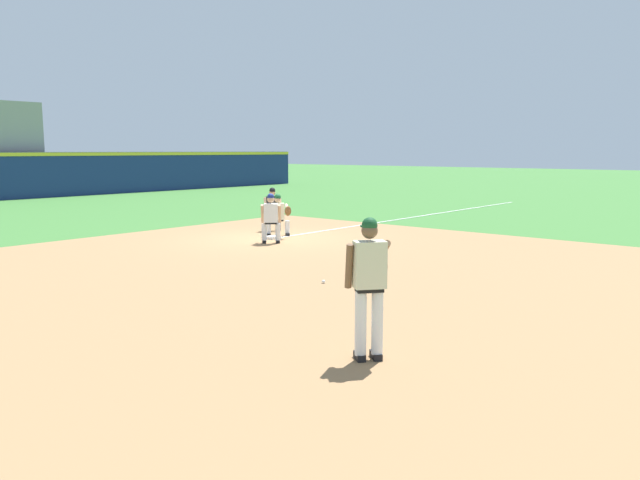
% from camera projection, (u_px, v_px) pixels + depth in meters
% --- Properties ---
extents(ground_plane, '(160.00, 160.00, 0.00)m').
position_uv_depth(ground_plane, '(272.00, 239.00, 19.14)').
color(ground_plane, '#3D7533').
extents(infield_dirt_patch, '(18.00, 18.00, 0.01)m').
position_uv_depth(infield_dirt_patch, '(301.00, 275.00, 13.60)').
color(infield_dirt_patch, '#9E754C').
rests_on(infield_dirt_patch, ground).
extents(foul_line_stripe, '(17.88, 0.10, 0.00)m').
position_uv_depth(foul_line_stripe, '(423.00, 216.00, 25.90)').
color(foul_line_stripe, white).
rests_on(foul_line_stripe, ground).
extents(first_base_bag, '(0.38, 0.38, 0.09)m').
position_uv_depth(first_base_bag, '(272.00, 237.00, 19.13)').
color(first_base_bag, white).
rests_on(first_base_bag, ground).
extents(baseball, '(0.07, 0.07, 0.07)m').
position_uv_depth(baseball, '(324.00, 282.00, 12.72)').
color(baseball, white).
rests_on(baseball, ground).
extents(pitcher, '(0.85, 0.54, 1.86)m').
position_uv_depth(pitcher, '(370.00, 279.00, 7.95)').
color(pitcher, black).
rests_on(pitcher, ground).
extents(first_baseman, '(0.71, 1.09, 1.34)m').
position_uv_depth(first_baseman, '(279.00, 213.00, 19.64)').
color(first_baseman, black).
rests_on(first_baseman, ground).
extents(baserunner, '(0.67, 0.68, 1.46)m').
position_uv_depth(baserunner, '(271.00, 216.00, 18.12)').
color(baserunner, black).
rests_on(baserunner, ground).
extents(umpire, '(0.68, 0.66, 1.46)m').
position_uv_depth(umpire, '(272.00, 207.00, 21.03)').
color(umpire, black).
rests_on(umpire, ground).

